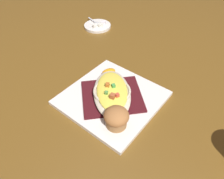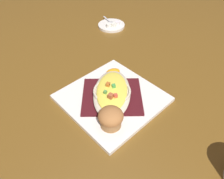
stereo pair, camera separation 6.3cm
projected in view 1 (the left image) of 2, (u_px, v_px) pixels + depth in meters
name	position (u px, v px, depth m)	size (l,w,h in m)	color
ground_plane	(112.00, 99.00, 0.66)	(2.60, 2.60, 0.00)	brown
square_plate	(112.00, 98.00, 0.65)	(0.27, 0.27, 0.01)	white
folded_napkin	(112.00, 96.00, 0.64)	(0.15, 0.18, 0.01)	#431016
gratin_dish	(112.00, 92.00, 0.63)	(0.23, 0.22, 0.04)	beige
muffin	(116.00, 118.00, 0.55)	(0.07, 0.07, 0.06)	#9B6B3D
orange_garnish	(108.00, 73.00, 0.72)	(0.06, 0.05, 0.02)	#5B116D
creamer_saucer	(97.00, 26.00, 0.99)	(0.12, 0.12, 0.01)	white
spoon	(97.00, 23.00, 0.98)	(0.05, 0.10, 0.01)	silver
creamer_cup_0	(95.00, 26.00, 0.96)	(0.02, 0.02, 0.02)	white
creamer_cup_1	(101.00, 26.00, 0.96)	(0.02, 0.02, 0.02)	white
creamer_cup_2	(103.00, 23.00, 0.98)	(0.02, 0.02, 0.02)	white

